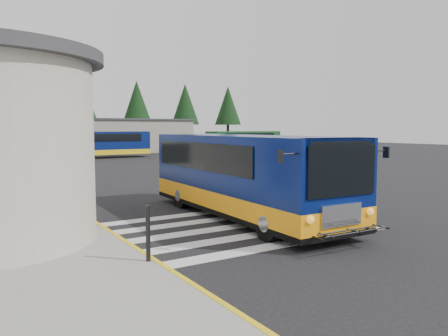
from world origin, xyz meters
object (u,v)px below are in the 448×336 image
bollard (148,233)px  transit_bus (244,178)px  pedestrian_a (8,222)px  far_bus_a (105,143)px  far_bus_b (244,141)px

bollard → transit_bus: bearing=34.6°
pedestrian_a → far_bus_a: bearing=-18.4°
pedestrian_a → transit_bus: bearing=-78.4°
far_bus_b → bollard: bearing=141.2°
transit_bus → bollard: (-4.88, -3.36, -0.57)m
transit_bus → far_bus_a: size_ratio=1.11×
pedestrian_a → far_bus_b: (27.86, 30.71, 0.59)m
transit_bus → pedestrian_a: (-7.40, -1.26, -0.42)m
pedestrian_a → far_bus_b: far_bus_b is taller
pedestrian_a → far_bus_a: (12.43, 33.49, 0.59)m
transit_bus → far_bus_a: (5.03, 32.23, 0.17)m
bollard → far_bus_a: size_ratio=0.14×
far_bus_a → far_bus_b: size_ratio=1.00×
pedestrian_a → far_bus_a: far_bus_a is taller
bollard → far_bus_b: bearing=52.3°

